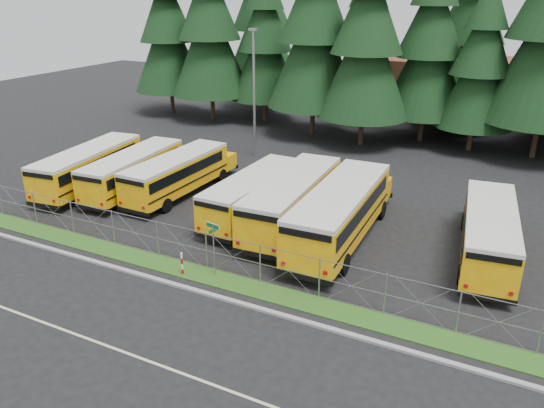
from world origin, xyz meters
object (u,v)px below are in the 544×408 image
(bus_2, at_px, (180,175))
(bus_6, at_px, (342,214))
(bus_east, at_px, (488,234))
(bus_0, at_px, (93,168))
(bus_5, at_px, (295,201))
(striped_bollard, at_px, (182,264))
(street_sign, at_px, (213,238))
(bus_4, at_px, (256,195))
(bus_1, at_px, (137,172))
(light_standard, at_px, (254,89))

(bus_2, height_order, bus_6, bus_6)
(bus_6, xyz_separation_m, bus_east, (7.40, 1.32, -0.20))
(bus_0, bearing_deg, bus_5, -4.84)
(bus_0, relative_size, striped_bollard, 9.07)
(bus_2, height_order, bus_5, bus_5)
(bus_0, height_order, bus_5, bus_5)
(street_sign, bearing_deg, bus_4, 102.68)
(bus_4, relative_size, bus_5, 0.90)
(bus_1, xyz_separation_m, striped_bollard, (9.53, -8.16, -0.77))
(light_standard, bearing_deg, bus_1, -107.24)
(bus_4, height_order, light_standard, light_standard)
(bus_1, distance_m, bus_east, 22.58)
(bus_4, height_order, bus_6, bus_6)
(bus_1, relative_size, bus_4, 1.01)
(bus_6, height_order, light_standard, light_standard)
(bus_1, bearing_deg, bus_0, -169.12)
(bus_0, relative_size, bus_1, 1.04)
(bus_1, distance_m, bus_2, 3.15)
(bus_5, relative_size, street_sign, 4.12)
(bus_1, bearing_deg, bus_east, -3.47)
(bus_2, distance_m, bus_4, 6.38)
(bus_2, bearing_deg, bus_0, -164.22)
(light_standard, bearing_deg, bus_2, -91.69)
(bus_0, bearing_deg, bus_east, -4.31)
(street_sign, bearing_deg, bus_0, 154.71)
(bus_6, xyz_separation_m, light_standard, (-11.83, 11.89, 3.90))
(bus_0, relative_size, bus_east, 1.02)
(bus_4, height_order, bus_east, bus_east)
(bus_east, bearing_deg, bus_1, 174.06)
(bus_4, bearing_deg, bus_5, -2.32)
(bus_6, bearing_deg, striped_bollard, -130.40)
(bus_east, distance_m, light_standard, 22.32)
(bus_4, bearing_deg, light_standard, 120.03)
(bus_5, height_order, street_sign, bus_5)
(bus_1, relative_size, light_standard, 1.03)
(street_sign, xyz_separation_m, striped_bollard, (-1.49, -0.60, -1.43))
(bus_0, height_order, bus_6, bus_6)
(bus_5, height_order, light_standard, light_standard)
(bus_5, relative_size, light_standard, 1.14)
(bus_2, xyz_separation_m, light_standard, (0.30, 10.02, 4.13))
(striped_bollard, bearing_deg, bus_0, 150.10)
(bus_2, relative_size, bus_4, 1.01)
(bus_east, bearing_deg, bus_5, 176.63)
(bus_5, xyz_separation_m, street_sign, (-1.00, -7.21, 0.52))
(bus_4, distance_m, street_sign, 7.59)
(street_sign, bearing_deg, bus_6, 57.26)
(bus_1, bearing_deg, striped_bollard, -44.64)
(bus_5, distance_m, bus_east, 10.58)
(bus_2, height_order, striped_bollard, bus_2)
(bus_6, distance_m, striped_bollard, 9.10)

